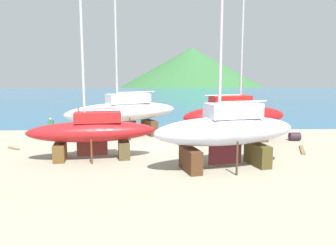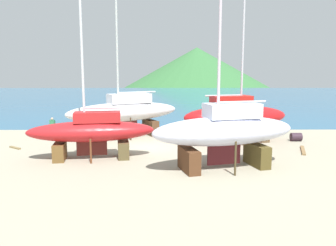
{
  "view_description": "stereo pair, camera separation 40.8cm",
  "coord_description": "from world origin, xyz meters",
  "px_view_note": "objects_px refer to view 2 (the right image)",
  "views": [
    {
      "loc": [
        0.63,
        -24.72,
        5.71
      ],
      "look_at": [
        1.2,
        -0.55,
        1.93
      ],
      "focal_mm": 36.62,
      "sensor_mm": 36.0,
      "label": 1
    },
    {
      "loc": [
        1.04,
        -24.73,
        5.71
      ],
      "look_at": [
        1.2,
        -0.55,
        1.93
      ],
      "focal_mm": 36.62,
      "sensor_mm": 36.0,
      "label": 2
    }
  ],
  "objects_px": {
    "sailboat_large_starboard": "(235,116)",
    "worker": "(53,127)",
    "sailboat_mid_port": "(225,130)",
    "sailboat_far_slipway": "(92,131)",
    "barrel_blue_faded": "(296,137)",
    "sailboat_small_center": "(124,111)"
  },
  "relations": [
    {
      "from": "sailboat_mid_port",
      "to": "sailboat_small_center",
      "type": "bearing_deg",
      "value": -68.81
    },
    {
      "from": "sailboat_far_slipway",
      "to": "barrel_blue_faded",
      "type": "distance_m",
      "value": 16.28
    },
    {
      "from": "sailboat_small_center",
      "to": "sailboat_large_starboard",
      "type": "xyz_separation_m",
      "value": [
        9.03,
        -1.84,
        -0.16
      ]
    },
    {
      "from": "sailboat_large_starboard",
      "to": "barrel_blue_faded",
      "type": "relative_size",
      "value": 15.3
    },
    {
      "from": "sailboat_large_starboard",
      "to": "sailboat_far_slipway",
      "type": "relative_size",
      "value": 0.9
    },
    {
      "from": "sailboat_large_starboard",
      "to": "barrel_blue_faded",
      "type": "distance_m",
      "value": 5.29
    },
    {
      "from": "sailboat_small_center",
      "to": "sailboat_large_starboard",
      "type": "relative_size",
      "value": 1.28
    },
    {
      "from": "sailboat_far_slipway",
      "to": "sailboat_small_center",
      "type": "bearing_deg",
      "value": -108.55
    },
    {
      "from": "sailboat_mid_port",
      "to": "worker",
      "type": "height_order",
      "value": "sailboat_mid_port"
    },
    {
      "from": "sailboat_large_starboard",
      "to": "worker",
      "type": "distance_m",
      "value": 15.48
    },
    {
      "from": "sailboat_mid_port",
      "to": "barrel_blue_faded",
      "type": "height_order",
      "value": "sailboat_mid_port"
    },
    {
      "from": "sailboat_large_starboard",
      "to": "barrel_blue_faded",
      "type": "height_order",
      "value": "sailboat_large_starboard"
    },
    {
      "from": "sailboat_small_center",
      "to": "sailboat_large_starboard",
      "type": "distance_m",
      "value": 9.22
    },
    {
      "from": "sailboat_large_starboard",
      "to": "sailboat_small_center",
      "type": "bearing_deg",
      "value": 156.51
    },
    {
      "from": "worker",
      "to": "sailboat_mid_port",
      "type": "bearing_deg",
      "value": 70.4
    },
    {
      "from": "sailboat_large_starboard",
      "to": "barrel_blue_faded",
      "type": "xyz_separation_m",
      "value": [
        5.0,
        0.1,
        -1.73
      ]
    },
    {
      "from": "sailboat_small_center",
      "to": "sailboat_mid_port",
      "type": "height_order",
      "value": "sailboat_small_center"
    },
    {
      "from": "sailboat_mid_port",
      "to": "barrel_blue_faded",
      "type": "xyz_separation_m",
      "value": [
        7.11,
        7.66,
        -1.91
      ]
    },
    {
      "from": "sailboat_small_center",
      "to": "sailboat_large_starboard",
      "type": "bearing_deg",
      "value": 141.18
    },
    {
      "from": "sailboat_large_starboard",
      "to": "sailboat_far_slipway",
      "type": "xyz_separation_m",
      "value": [
        -10.27,
        -5.34,
        -0.23
      ]
    },
    {
      "from": "sailboat_small_center",
      "to": "barrel_blue_faded",
      "type": "relative_size",
      "value": 19.57
    },
    {
      "from": "sailboat_large_starboard",
      "to": "barrel_blue_faded",
      "type": "bearing_deg",
      "value": -10.78
    }
  ]
}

